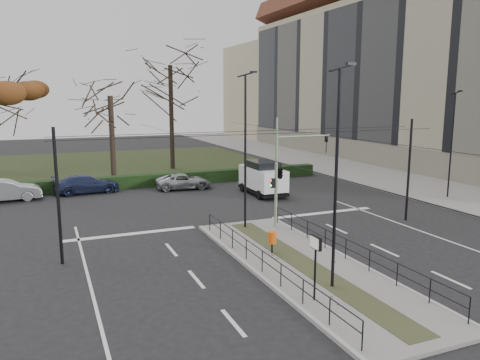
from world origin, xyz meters
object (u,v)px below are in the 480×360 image
object	(u,v)px
info_panel	(316,250)
traffic_light	(281,171)
streetlamp_median_near	(336,177)
white_van	(263,177)
bare_tree_near	(110,102)
bare_tree_center	(170,73)
parked_car_second	(6,191)
parked_car_fourth	(184,181)
litter_bin	(272,238)
streetlamp_sidewalk	(452,144)
parked_car_third	(86,184)
streetlamp_median_far	(246,150)

from	to	relation	value
info_panel	traffic_light	bearing A→B (deg)	69.61
streetlamp_median_near	traffic_light	bearing A→B (deg)	75.96
white_van	bare_tree_near	distance (m)	14.25
info_panel	bare_tree_center	xyz separation A→B (m)	(3.34, 32.57, 7.59)
parked_car_second	parked_car_fourth	world-z (taller)	parked_car_second
streetlamp_median_near	white_van	world-z (taller)	streetlamp_median_near
parked_car_second	litter_bin	bearing A→B (deg)	-149.27
streetlamp_median_near	parked_car_second	bearing A→B (deg)	119.77
streetlamp_sidewalk	bare_tree_near	size ratio (longest dim) A/B	0.78
litter_bin	parked_car_third	bearing A→B (deg)	109.91
parked_car_second	bare_tree_center	xyz separation A→B (m)	(14.57, 9.95, 8.80)
bare_tree_near	streetlamp_median_far	bearing A→B (deg)	-74.53
streetlamp_sidewalk	parked_car_second	distance (m)	31.63
streetlamp_median_far	parked_car_fourth	xyz separation A→B (m)	(0.08, 12.63, -3.83)
white_van	bare_tree_near	size ratio (longest dim) A/B	0.50
bare_tree_center	bare_tree_near	world-z (taller)	bare_tree_center
streetlamp_sidewalk	parked_car_fourth	size ratio (longest dim) A/B	1.73
streetlamp_sidewalk	bare_tree_center	size ratio (longest dim) A/B	0.56
info_panel	parked_car_second	world-z (taller)	info_panel
streetlamp_sidewalk	parked_car_second	xyz separation A→B (m)	(-29.37, 11.30, -3.21)
bare_tree_center	bare_tree_near	distance (m)	9.24
info_panel	parked_car_fourth	size ratio (longest dim) A/B	0.54
parked_car_fourth	bare_tree_near	distance (m)	9.04
streetlamp_median_far	parked_car_second	world-z (taller)	streetlamp_median_far
litter_bin	streetlamp_median_near	world-z (taller)	streetlamp_median_near
traffic_light	parked_car_second	world-z (taller)	traffic_light
bare_tree_near	streetlamp_sidewalk	bearing A→B (deg)	-35.73
litter_bin	parked_car_third	size ratio (longest dim) A/B	0.21
parked_car_third	bare_tree_near	bearing A→B (deg)	-41.56
streetlamp_sidewalk	parked_car_fourth	bearing A→B (deg)	146.70
litter_bin	info_panel	xyz separation A→B (m)	(-0.89, -5.13, 1.13)
traffic_light	parked_car_second	size ratio (longest dim) A/B	1.16
bare_tree_center	traffic_light	bearing A→B (deg)	-90.04
bare_tree_near	litter_bin	bearing A→B (deg)	-79.12
traffic_light	litter_bin	world-z (taller)	traffic_light
white_van	bare_tree_center	bearing A→B (deg)	101.95
info_panel	streetlamp_median_near	world-z (taller)	streetlamp_median_near
parked_car_fourth	info_panel	bearing A→B (deg)	-178.52
parked_car_fourth	white_van	xyz separation A→B (m)	(4.90, -4.37, 0.71)
streetlamp_sidewalk	parked_car_third	xyz separation A→B (m)	(-23.90, 12.16, -3.28)
streetlamp_median_far	parked_car_third	bearing A→B (deg)	117.51
parked_car_second	parked_car_fourth	size ratio (longest dim) A/B	1.07
streetlamp_median_far	streetlamp_sidewalk	xyz separation A→B (m)	(16.66, 1.74, -0.45)
parked_car_third	parked_car_fourth	distance (m)	7.42
litter_bin	parked_car_second	size ratio (longest dim) A/B	0.21
streetlamp_median_near	bare_tree_near	size ratio (longest dim) A/B	0.86
streetlamp_median_near	streetlamp_median_far	xyz separation A→B (m)	(0.20, 8.83, 0.08)
bare_tree_center	parked_car_second	bearing A→B (deg)	-145.67
info_panel	bare_tree_near	xyz separation A→B (m)	(-3.26, 26.72, 4.82)
info_panel	streetlamp_sidewalk	size ratio (longest dim) A/B	0.31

